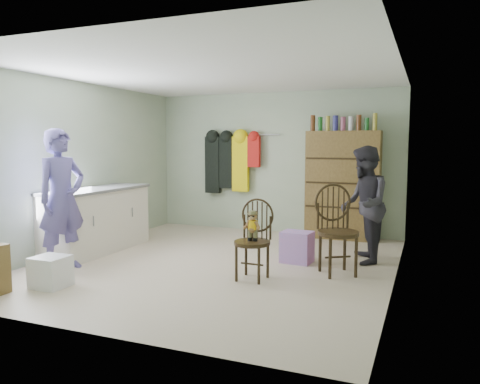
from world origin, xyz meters
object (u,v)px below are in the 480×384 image
at_px(chair_front, 254,234).
at_px(dresser, 343,184).
at_px(chair_far, 336,226).
at_px(counter, 97,220).

relative_size(chair_front, dresser, 0.46).
height_order(chair_front, dresser, dresser).
height_order(chair_far, dresser, dresser).
xyz_separation_m(chair_front, chair_far, (0.85, 0.60, 0.05)).
xyz_separation_m(chair_front, dresser, (0.56, 2.76, 0.38)).
xyz_separation_m(counter, chair_front, (2.64, -0.47, 0.07)).
distance_m(counter, chair_front, 2.69).
bearing_deg(chair_far, dresser, 65.18).
bearing_deg(dresser, chair_front, -101.38).
bearing_deg(counter, chair_front, -10.00).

